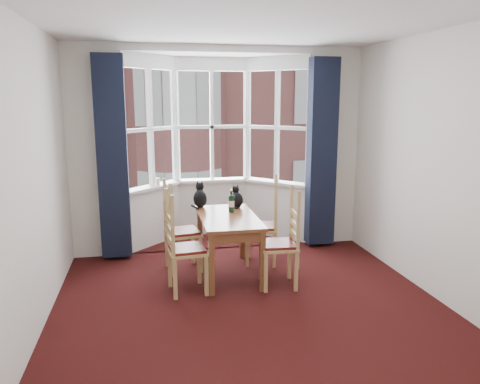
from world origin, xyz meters
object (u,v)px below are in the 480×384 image
object	(u,v)px
chair_left_near	(179,251)
wine_bottle	(231,202)
cat_right	(237,199)
candle_tall	(158,182)
cat_left	(200,197)
chair_left_far	(176,234)
chair_right_far	(269,228)
dining_table	(228,225)
chair_right_near	(286,246)

from	to	relation	value
chair_left_near	wine_bottle	world-z (taller)	wine_bottle
cat_right	candle_tall	size ratio (longest dim) A/B	2.55
wine_bottle	chair_left_near	bearing A→B (deg)	-138.89
cat_left	chair_left_far	bearing A→B (deg)	-140.47
cat_left	chair_right_far	bearing A→B (deg)	-15.41
chair_left_near	cat_right	bearing A→B (deg)	46.45
cat_right	dining_table	bearing A→B (deg)	-113.46
chair_right_near	cat_right	distance (m)	1.04
dining_table	cat_left	world-z (taller)	cat_left
chair_left_far	cat_left	world-z (taller)	cat_left
candle_tall	chair_left_far	bearing A→B (deg)	-81.32
chair_left_near	chair_right_near	xyz separation A→B (m)	(1.21, -0.04, 0.00)
chair_right_near	cat_left	xyz separation A→B (m)	(-0.86, 1.00, 0.39)
cat_left	candle_tall	xyz separation A→B (m)	(-0.51, 0.85, 0.07)
chair_right_near	cat_left	distance (m)	1.37
chair_left_far	wine_bottle	bearing A→B (deg)	-6.14
chair_left_near	cat_left	distance (m)	1.09
chair_left_near	cat_right	size ratio (longest dim) A/B	3.20
cat_right	wine_bottle	bearing A→B (deg)	-115.42
chair_left_near	candle_tall	world-z (taller)	candle_tall
chair_left_far	wine_bottle	size ratio (longest dim) A/B	3.29
cat_left	candle_tall	bearing A→B (deg)	120.84
chair_right_near	candle_tall	size ratio (longest dim) A/B	8.15
wine_bottle	cat_left	bearing A→B (deg)	134.47
chair_right_near	chair_right_far	size ratio (longest dim) A/B	1.00
dining_table	chair_left_far	distance (m)	0.68
chair_left_near	candle_tall	bearing A→B (deg)	95.14
chair_right_near	wine_bottle	world-z (taller)	wine_bottle
chair_left_far	cat_right	distance (m)	0.90
dining_table	chair_left_far	size ratio (longest dim) A/B	1.35
dining_table	wine_bottle	distance (m)	0.31
dining_table	chair_left_near	world-z (taller)	chair_left_near
chair_right_near	candle_tall	xyz separation A→B (m)	(-1.37, 1.85, 0.45)
chair_left_far	cat_right	xyz separation A→B (m)	(0.80, 0.17, 0.37)
chair_right_near	candle_tall	distance (m)	2.35
chair_left_near	chair_right_far	size ratio (longest dim) A/B	1.00
cat_right	candle_tall	world-z (taller)	cat_right
dining_table	wine_bottle	bearing A→B (deg)	69.17
chair_left_near	chair_left_far	bearing A→B (deg)	89.14
cat_left	cat_right	size ratio (longest dim) A/B	1.16
chair_left_near	chair_left_far	world-z (taller)	same
dining_table	chair_left_near	bearing A→B (deg)	-146.31
chair_right_far	chair_left_far	bearing A→B (deg)	-177.89
candle_tall	cat_left	bearing A→B (deg)	-59.16
chair_right_far	chair_left_near	bearing A→B (deg)	-148.95
dining_table	cat_left	distance (m)	0.65
chair_right_near	wine_bottle	xyz separation A→B (m)	(-0.51, 0.64, 0.38)
chair_right_near	candle_tall	world-z (taller)	candle_tall
cat_right	candle_tall	xyz separation A→B (m)	(-0.97, 0.96, 0.08)
chair_left_near	cat_right	distance (m)	1.23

